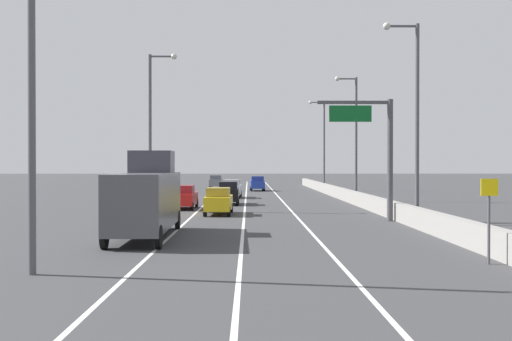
# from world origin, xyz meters

# --- Properties ---
(ground_plane) EXTENTS (320.00, 320.00, 0.00)m
(ground_plane) POSITION_xyz_m (0.00, 64.00, 0.00)
(ground_plane) COLOR #38383A
(lane_stripe_left) EXTENTS (0.16, 130.00, 0.00)m
(lane_stripe_left) POSITION_xyz_m (-5.50, 55.00, 0.00)
(lane_stripe_left) COLOR silver
(lane_stripe_left) RESTS_ON ground_plane
(lane_stripe_center) EXTENTS (0.16, 130.00, 0.00)m
(lane_stripe_center) POSITION_xyz_m (-2.00, 55.00, 0.00)
(lane_stripe_center) COLOR silver
(lane_stripe_center) RESTS_ON ground_plane
(lane_stripe_right) EXTENTS (0.16, 130.00, 0.00)m
(lane_stripe_right) POSITION_xyz_m (1.50, 55.00, 0.00)
(lane_stripe_right) COLOR silver
(lane_stripe_right) RESTS_ON ground_plane
(jersey_barrier_right) EXTENTS (0.60, 120.00, 1.10)m
(jersey_barrier_right) POSITION_xyz_m (7.61, 40.00, 0.55)
(jersey_barrier_right) COLOR gray
(jersey_barrier_right) RESTS_ON ground_plane
(overhead_sign_gantry) EXTENTS (4.68, 0.36, 7.50)m
(overhead_sign_gantry) POSITION_xyz_m (6.27, 32.85, 4.73)
(overhead_sign_gantry) COLOR #47474C
(overhead_sign_gantry) RESTS_ON ground_plane
(speed_advisory_sign) EXTENTS (0.60, 0.11, 3.00)m
(speed_advisory_sign) POSITION_xyz_m (6.71, 16.07, 1.76)
(speed_advisory_sign) COLOR #4C4C51
(speed_advisory_sign) RESTS_ON ground_plane
(lamp_post_right_second) EXTENTS (2.14, 0.44, 11.78)m
(lamp_post_right_second) POSITION_xyz_m (7.94, 30.96, 6.66)
(lamp_post_right_second) COLOR #4C4C51
(lamp_post_right_second) RESTS_ON ground_plane
(lamp_post_right_third) EXTENTS (2.14, 0.44, 11.78)m
(lamp_post_right_third) POSITION_xyz_m (8.25, 53.74, 6.66)
(lamp_post_right_third) COLOR #4C4C51
(lamp_post_right_third) RESTS_ON ground_plane
(lamp_post_right_fourth) EXTENTS (2.14, 0.44, 11.78)m
(lamp_post_right_fourth) POSITION_xyz_m (7.95, 76.52, 6.66)
(lamp_post_right_fourth) COLOR #4C4C51
(lamp_post_right_fourth) RESTS_ON ground_plane
(lamp_post_left_near) EXTENTS (2.14, 0.44, 11.78)m
(lamp_post_left_near) POSITION_xyz_m (-8.34, 14.18, 6.66)
(lamp_post_left_near) COLOR #4C4C51
(lamp_post_left_near) RESTS_ON ground_plane
(lamp_post_left_mid) EXTENTS (2.14, 0.44, 11.78)m
(lamp_post_left_mid) POSITION_xyz_m (-8.86, 41.52, 6.66)
(lamp_post_left_mid) COLOR #4C4C51
(lamp_post_left_mid) RESTS_ON ground_plane
(car_black_0) EXTENTS (1.79, 4.47, 2.00)m
(car_black_0) POSITION_xyz_m (-3.43, 48.74, 0.99)
(car_black_0) COLOR black
(car_black_0) RESTS_ON ground_plane
(car_blue_1) EXTENTS (1.97, 4.28, 1.92)m
(car_blue_1) POSITION_xyz_m (-0.57, 76.64, 0.96)
(car_blue_1) COLOR #1E389E
(car_blue_1) RESTS_ON ground_plane
(car_yellow_2) EXTENTS (1.88, 4.73, 1.88)m
(car_yellow_2) POSITION_xyz_m (-3.78, 37.96, 0.94)
(car_yellow_2) COLOR gold
(car_yellow_2) RESTS_ON ground_plane
(car_white_3) EXTENTS (1.96, 4.64, 1.92)m
(car_white_3) POSITION_xyz_m (-3.40, 59.52, 0.96)
(car_white_3) COLOR white
(car_white_3) RESTS_ON ground_plane
(car_red_4) EXTENTS (1.95, 4.73, 1.86)m
(car_red_4) POSITION_xyz_m (-6.79, 43.46, 0.93)
(car_red_4) COLOR red
(car_red_4) RESTS_ON ground_plane
(car_gray_5) EXTENTS (1.83, 4.80, 1.89)m
(car_gray_5) POSITION_xyz_m (-6.45, 85.87, 0.95)
(car_gray_5) COLOR slate
(car_gray_5) RESTS_ON ground_plane
(box_truck) EXTENTS (2.60, 9.44, 4.18)m
(box_truck) POSITION_xyz_m (-6.59, 24.31, 1.91)
(box_truck) COLOR #4C4C51
(box_truck) RESTS_ON ground_plane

